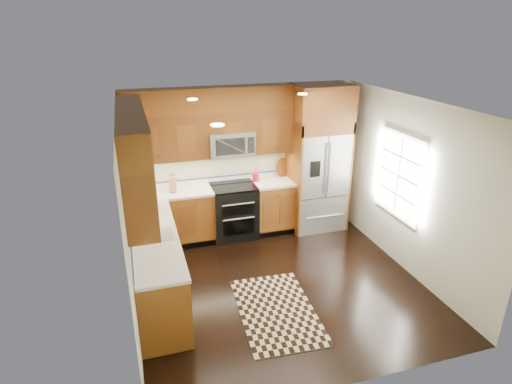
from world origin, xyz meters
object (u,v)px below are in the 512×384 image
object	(u,v)px
range	(234,211)
utensil_crock	(256,175)
rug	(276,310)
knife_block	(173,184)
refrigerator	(318,159)

from	to	relation	value
range	utensil_crock	size ratio (longest dim) A/B	2.83
rug	utensil_crock	distance (m)	2.65
knife_block	refrigerator	bearing A→B (deg)	-2.34
refrigerator	utensil_crock	bearing A→B (deg)	171.72
rug	range	bearing A→B (deg)	93.67
range	utensil_crock	distance (m)	0.74
range	knife_block	size ratio (longest dim) A/B	2.98
range	rug	distance (m)	2.32
range	rug	bearing A→B (deg)	-89.98
utensil_crock	range	bearing A→B (deg)	-164.30
rug	utensil_crock	xyz separation A→B (m)	(0.44, 2.39, 1.05)
rug	utensil_crock	bearing A→B (deg)	83.25
refrigerator	rug	size ratio (longest dim) A/B	1.61
knife_block	utensil_crock	bearing A→B (deg)	2.23
knife_block	utensil_crock	size ratio (longest dim) A/B	0.95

